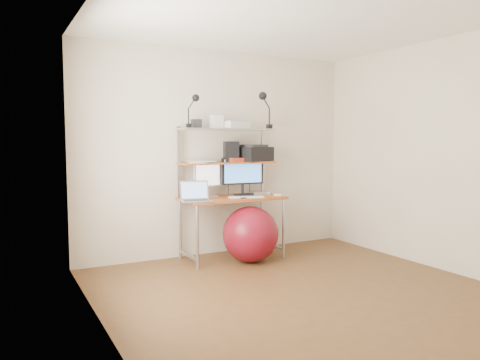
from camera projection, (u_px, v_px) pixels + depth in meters
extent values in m
plane|color=brown|center=(303.00, 293.00, 4.34)|extent=(3.60, 3.60, 0.00)
plane|color=white|center=(306.00, 17.00, 4.12)|extent=(3.60, 3.60, 0.00)
plane|color=#ECE0C6|center=(219.00, 153.00, 5.81)|extent=(3.60, 0.00, 3.60)
plane|color=#ECE0C6|center=(101.00, 163.00, 3.39)|extent=(0.00, 3.60, 3.60)
plane|color=#ECE0C6|center=(440.00, 155.00, 5.07)|extent=(0.00, 3.60, 3.60)
cube|color=#A75420|center=(232.00, 198.00, 5.54)|extent=(1.20, 0.60, 0.03)
cylinder|color=#A9A9AE|center=(197.00, 238.00, 5.08)|extent=(0.04, 0.04, 0.71)
cylinder|color=#A9A9AE|center=(180.00, 229.00, 5.54)|extent=(0.04, 0.04, 0.71)
cylinder|color=#A9A9AE|center=(284.00, 228.00, 5.60)|extent=(0.04, 0.04, 0.71)
cylinder|color=#A9A9AE|center=(262.00, 222.00, 6.06)|extent=(0.04, 0.04, 0.71)
cube|color=#A9A9AE|center=(179.00, 163.00, 5.47)|extent=(0.03, 0.04, 0.84)
cube|color=#A9A9AE|center=(262.00, 161.00, 6.00)|extent=(0.03, 0.04, 0.84)
cube|color=#A75420|center=(227.00, 163.00, 5.62)|extent=(1.18, 0.34, 0.02)
cube|color=#A9A9AE|center=(227.00, 129.00, 5.58)|extent=(1.18, 0.34, 0.02)
cube|color=silver|center=(277.00, 223.00, 6.28)|extent=(0.08, 0.01, 0.12)
cube|color=#B2B3B7|center=(208.00, 196.00, 5.52)|extent=(0.22, 0.19, 0.01)
cylinder|color=#B2B3B7|center=(208.00, 191.00, 5.54)|extent=(0.03, 0.03, 0.10)
cube|color=#B2B3B7|center=(208.00, 174.00, 5.52)|extent=(0.40, 0.16, 0.31)
plane|color=silver|center=(208.00, 174.00, 5.50)|extent=(0.35, 0.11, 0.37)
cube|color=black|center=(243.00, 195.00, 5.69)|extent=(0.21, 0.17, 0.01)
cylinder|color=black|center=(243.00, 189.00, 5.71)|extent=(0.03, 0.03, 0.12)
cube|color=black|center=(243.00, 171.00, 5.69)|extent=(0.54, 0.08, 0.33)
plane|color=#4487E9|center=(243.00, 171.00, 5.67)|extent=(0.49, 0.05, 0.49)
cube|color=#B5B5B9|center=(196.00, 201.00, 5.13)|extent=(0.35, 0.28, 0.02)
cube|color=#29292B|center=(196.00, 200.00, 5.12)|extent=(0.29, 0.18, 0.00)
cube|color=#B5B5B9|center=(194.00, 190.00, 5.22)|extent=(0.33, 0.12, 0.21)
plane|color=#7A96CB|center=(194.00, 190.00, 5.22)|extent=(0.30, 0.13, 0.28)
cube|color=silver|center=(246.00, 197.00, 5.48)|extent=(0.43, 0.24, 0.01)
cube|color=silver|center=(277.00, 195.00, 5.66)|extent=(0.09, 0.07, 0.02)
cube|color=#B5B5B9|center=(259.00, 193.00, 5.78)|extent=(0.24, 0.24, 0.04)
cube|color=black|center=(242.00, 197.00, 5.45)|extent=(0.07, 0.12, 0.01)
cube|color=black|center=(254.00, 154.00, 5.79)|extent=(0.50, 0.42, 0.18)
cube|color=#29292B|center=(254.00, 146.00, 5.78)|extent=(0.35, 0.30, 0.03)
cube|color=black|center=(231.00, 152.00, 5.65)|extent=(0.21, 0.21, 0.25)
cube|color=#BA341D|center=(236.00, 160.00, 5.61)|extent=(0.18, 0.13, 0.05)
cube|color=silver|center=(234.00, 125.00, 5.66)|extent=(0.41, 0.33, 0.08)
cube|color=#B2B3B7|center=(234.00, 121.00, 5.65)|extent=(0.34, 0.27, 0.01)
cube|color=silver|center=(217.00, 122.00, 5.51)|extent=(0.14, 0.12, 0.15)
cube|color=#29292B|center=(196.00, 124.00, 5.44)|extent=(0.11, 0.11, 0.10)
cube|color=black|center=(189.00, 126.00, 5.28)|extent=(0.05, 0.06, 0.05)
cylinder|color=black|center=(188.00, 116.00, 5.27)|extent=(0.01, 0.01, 0.17)
sphere|color=black|center=(196.00, 98.00, 5.28)|extent=(0.08, 0.08, 0.08)
cube|color=black|center=(269.00, 127.00, 5.76)|extent=(0.05, 0.07, 0.05)
cylinder|color=black|center=(269.00, 116.00, 5.75)|extent=(0.02, 0.02, 0.20)
sphere|color=black|center=(263.00, 96.00, 5.67)|extent=(0.10, 0.10, 0.10)
sphere|color=maroon|center=(250.00, 234.00, 5.41)|extent=(0.65, 0.65, 0.65)
cube|color=white|center=(199.00, 163.00, 5.39)|extent=(0.33, 0.35, 0.00)
cube|color=white|center=(196.00, 162.00, 5.47)|extent=(0.21, 0.28, 0.00)
cube|color=white|center=(205.00, 161.00, 5.46)|extent=(0.25, 0.31, 0.00)
cube|color=white|center=(201.00, 161.00, 5.46)|extent=(0.29, 0.33, 0.00)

